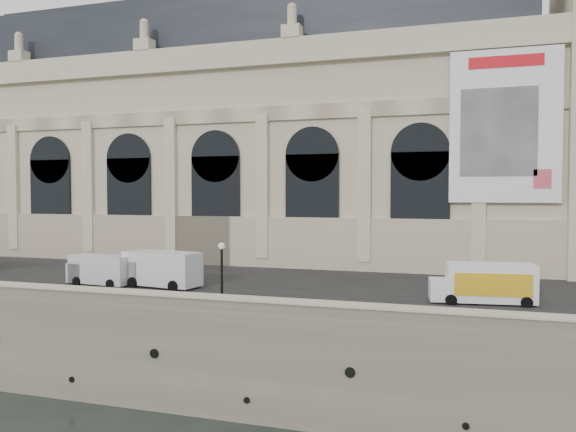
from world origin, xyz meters
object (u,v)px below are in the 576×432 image
Objects in this scene: van_c at (158,269)px; van_b at (99,270)px; box_truck at (484,284)px; lamp_right at (222,276)px.

van_b is at bearing -174.52° from van_c.
van_c is 0.95× the size of box_truck.
van_c reaches higher than van_b.
box_truck is 1.64× the size of lamp_right.
van_c is 1.56× the size of lamp_right.
lamp_right reaches higher than van_c.
van_c is at bearing 143.55° from lamp_right.
van_b is 5.09m from van_c.
box_truck is (28.95, 1.12, 0.13)m from van_b.
van_b is 28.98m from box_truck.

